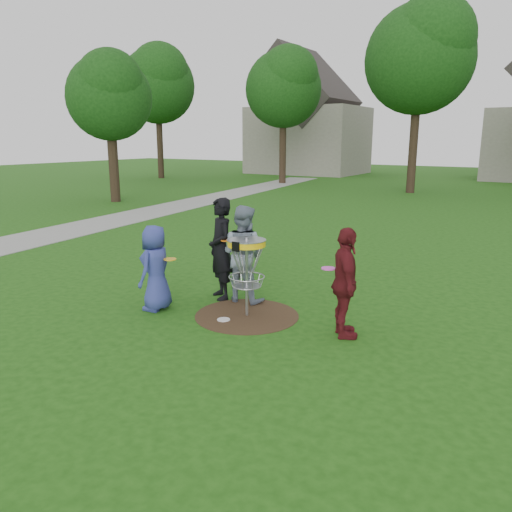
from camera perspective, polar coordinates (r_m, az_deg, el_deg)
The scene contains 11 objects.
ground at distance 8.69m, azimuth -1.05°, elevation -6.82°, with size 100.00×100.00×0.00m, color #19470F.
dirt_patch at distance 8.69m, azimuth -1.05°, elevation -6.79°, with size 1.80×1.80×0.01m, color #47331E.
concrete_path at distance 20.92m, azimuth -12.27°, elevation 4.84°, with size 2.20×40.00×0.02m, color #9E9E99.
player_blue at distance 8.97m, azimuth -11.42°, elevation -1.34°, with size 0.75×0.49×1.53m, color #323B8A.
player_black at distance 9.40m, azimuth -4.05°, elevation 0.82°, with size 0.70×0.46×1.92m, color black.
player_grey at distance 9.25m, azimuth -1.51°, elevation 0.27°, with size 0.88×0.68×1.81m, color gray.
player_maroon at distance 7.67m, azimuth 10.15°, elevation -3.08°, with size 1.00×0.42×1.71m, color maroon.
disc_on_grass at distance 8.49m, azimuth -3.73°, elevation -7.28°, with size 0.22×0.22×0.02m, color white.
disc_golf_basket at distance 8.40m, azimuth -1.08°, elevation -0.27°, with size 0.66×0.67×1.38m.
held_discs at distance 8.59m, azimuth -1.91°, elevation 0.37°, with size 3.00×1.14×0.26m.
tree_row at distance 27.99m, azimuth 24.82°, elevation 18.78°, with size 51.20×17.42×9.90m.
Camera 1 is at (4.44, -6.85, 3.00)m, focal length 35.00 mm.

